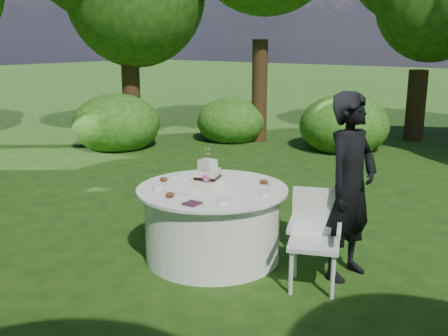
{
  "coord_description": "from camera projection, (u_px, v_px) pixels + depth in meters",
  "views": [
    {
      "loc": [
        3.16,
        -4.11,
        2.26
      ],
      "look_at": [
        0.15,
        0.0,
        1.0
      ],
      "focal_mm": 42.0,
      "sensor_mm": 36.0,
      "label": 1
    }
  ],
  "objects": [
    {
      "name": "napkins",
      "position": [
        192.0,
        204.0,
        4.84
      ],
      "size": [
        0.14,
        0.14,
        0.02
      ],
      "primitive_type": "cube",
      "color": "#461E35",
      "rests_on": "table"
    },
    {
      "name": "votives",
      "position": [
        217.0,
        189.0,
        5.28
      ],
      "size": [
        1.24,
        0.88,
        0.04
      ],
      "color": "white",
      "rests_on": "table"
    },
    {
      "name": "table",
      "position": [
        212.0,
        223.0,
        5.48
      ],
      "size": [
        1.56,
        1.56,
        0.77
      ],
      "color": "white",
      "rests_on": "ground"
    },
    {
      "name": "petal_cups",
      "position": [
        200.0,
        185.0,
        5.39
      ],
      "size": [
        1.01,
        1.03,
        0.05
      ],
      "color": "#562D16",
      "rests_on": "table"
    },
    {
      "name": "chair",
      "position": [
        315.0,
        232.0,
        4.85
      ],
      "size": [
        0.6,
        0.6,
        0.91
      ],
      "color": "silver",
      "rests_on": "ground"
    },
    {
      "name": "feather_plume",
      "position": [
        176.0,
        191.0,
        5.24
      ],
      "size": [
        0.48,
        0.07,
        0.01
      ],
      "primitive_type": "ellipsoid",
      "color": "white",
      "rests_on": "table"
    },
    {
      "name": "cake",
      "position": [
        208.0,
        177.0,
        5.36
      ],
      "size": [
        0.31,
        0.31,
        0.42
      ],
      "color": "silver",
      "rests_on": "table"
    },
    {
      "name": "guest",
      "position": [
        350.0,
        187.0,
        4.95
      ],
      "size": [
        0.53,
        0.72,
        1.8
      ],
      "primitive_type": "imported",
      "rotation": [
        0.0,
        0.0,
        1.41
      ],
      "color": "black",
      "rests_on": "ground"
    },
    {
      "name": "ground",
      "position": [
        213.0,
        257.0,
        5.58
      ],
      "size": [
        80.0,
        80.0,
        0.0
      ],
      "primitive_type": "plane",
      "color": "#183B10",
      "rests_on": "ground"
    }
  ]
}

